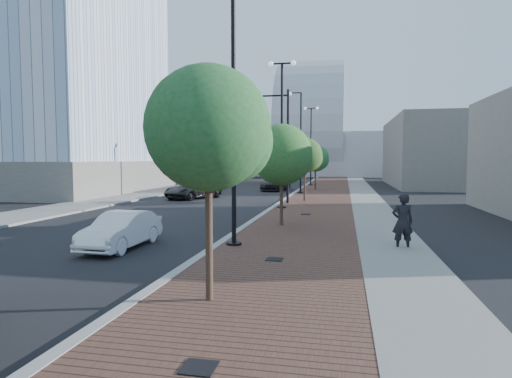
# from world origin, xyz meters

# --- Properties ---
(sidewalk) EXTENTS (7.00, 140.00, 0.12)m
(sidewalk) POSITION_xyz_m (3.50, 40.00, 0.06)
(sidewalk) COLOR #4C2D23
(sidewalk) RESTS_ON ground
(concrete_strip) EXTENTS (2.40, 140.00, 0.13)m
(concrete_strip) POSITION_xyz_m (6.20, 40.00, 0.07)
(concrete_strip) COLOR slate
(concrete_strip) RESTS_ON ground
(curb) EXTENTS (0.30, 140.00, 0.14)m
(curb) POSITION_xyz_m (0.00, 40.00, 0.07)
(curb) COLOR gray
(curb) RESTS_ON ground
(west_sidewalk) EXTENTS (4.00, 140.00, 0.12)m
(west_sidewalk) POSITION_xyz_m (-13.00, 40.00, 0.06)
(west_sidewalk) COLOR slate
(west_sidewalk) RESTS_ON ground
(white_sedan) EXTENTS (1.42, 3.96, 1.30)m
(white_sedan) POSITION_xyz_m (-3.37, 9.17, 0.65)
(white_sedan) COLOR white
(white_sedan) RESTS_ON ground
(dark_car_mid) EXTENTS (4.15, 5.69, 1.44)m
(dark_car_mid) POSITION_xyz_m (-7.50, 28.02, 0.72)
(dark_car_mid) COLOR black
(dark_car_mid) RESTS_ON ground
(dark_car_far) EXTENTS (2.82, 5.32, 1.47)m
(dark_car_far) POSITION_xyz_m (-2.33, 38.24, 0.73)
(dark_car_far) COLOR black
(dark_car_far) RESTS_ON ground
(pedestrian) EXTENTS (0.80, 0.58, 2.02)m
(pedestrian) POSITION_xyz_m (6.49, 10.75, 1.01)
(pedestrian) COLOR black
(pedestrian) RESTS_ON ground
(streetlight_1) EXTENTS (1.44, 0.56, 9.21)m
(streetlight_1) POSITION_xyz_m (0.49, 10.00, 4.34)
(streetlight_1) COLOR black
(streetlight_1) RESTS_ON ground
(streetlight_2) EXTENTS (1.72, 0.56, 9.28)m
(streetlight_2) POSITION_xyz_m (0.60, 22.00, 4.82)
(streetlight_2) COLOR black
(streetlight_2) RESTS_ON ground
(streetlight_3) EXTENTS (1.44, 0.56, 9.21)m
(streetlight_3) POSITION_xyz_m (0.49, 34.00, 4.34)
(streetlight_3) COLOR black
(streetlight_3) RESTS_ON ground
(streetlight_4) EXTENTS (1.72, 0.56, 9.28)m
(streetlight_4) POSITION_xyz_m (0.60, 46.00, 4.82)
(streetlight_4) COLOR black
(streetlight_4) RESTS_ON ground
(traffic_mast) EXTENTS (5.09, 0.20, 8.00)m
(traffic_mast) POSITION_xyz_m (-0.30, 25.00, 4.98)
(traffic_mast) COLOR black
(traffic_mast) RESTS_ON ground
(tree_0) EXTENTS (2.72, 2.72, 5.21)m
(tree_0) POSITION_xyz_m (1.65, 4.02, 3.84)
(tree_0) COLOR #382619
(tree_0) RESTS_ON ground
(tree_1) EXTENTS (2.86, 2.86, 4.84)m
(tree_1) POSITION_xyz_m (1.65, 15.02, 3.40)
(tree_1) COLOR #382619
(tree_1) RESTS_ON ground
(tree_2) EXTENTS (2.60, 2.59, 4.78)m
(tree_2) POSITION_xyz_m (1.65, 27.02, 3.47)
(tree_2) COLOR #382619
(tree_2) RESTS_ON ground
(tree_3) EXTENTS (2.70, 2.70, 4.63)m
(tree_3) POSITION_xyz_m (1.65, 39.02, 3.27)
(tree_3) COLOR #382619
(tree_3) RESTS_ON ground
(tower_podium) EXTENTS (19.00, 19.00, 3.00)m
(tower_podium) POSITION_xyz_m (-24.00, 32.00, 1.50)
(tower_podium) COLOR #635F59
(tower_podium) RESTS_ON ground
(convention_center) EXTENTS (50.00, 30.00, 50.00)m
(convention_center) POSITION_xyz_m (-2.00, 85.00, 6.00)
(convention_center) COLOR #9B9FA4
(convention_center) RESTS_ON ground
(commercial_block_nw) EXTENTS (14.00, 20.00, 10.00)m
(commercial_block_nw) POSITION_xyz_m (-20.00, 60.00, 5.00)
(commercial_block_nw) COLOR slate
(commercial_block_nw) RESTS_ON ground
(commercial_block_ne) EXTENTS (12.00, 22.00, 8.00)m
(commercial_block_ne) POSITION_xyz_m (16.00, 50.00, 4.00)
(commercial_block_ne) COLOR #66625C
(commercial_block_ne) RESTS_ON ground
(utility_cover_0) EXTENTS (0.50, 0.50, 0.02)m
(utility_cover_0) POSITION_xyz_m (2.40, 1.00, 0.13)
(utility_cover_0) COLOR black
(utility_cover_0) RESTS_ON sidewalk
(utility_cover_1) EXTENTS (0.50, 0.50, 0.02)m
(utility_cover_1) POSITION_xyz_m (2.40, 8.00, 0.13)
(utility_cover_1) COLOR black
(utility_cover_1) RESTS_ON sidewalk
(utility_cover_2) EXTENTS (0.50, 0.50, 0.02)m
(utility_cover_2) POSITION_xyz_m (2.40, 19.00, 0.13)
(utility_cover_2) COLOR black
(utility_cover_2) RESTS_ON sidewalk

